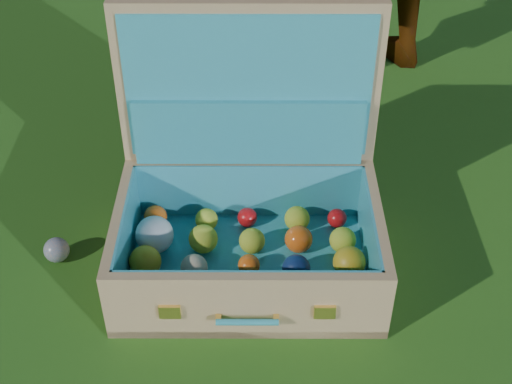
{
  "coord_description": "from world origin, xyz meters",
  "views": [
    {
      "loc": [
        0.31,
        -1.22,
        1.2
      ],
      "look_at": [
        0.04,
        0.0,
        0.18
      ],
      "focal_mm": 50.0,
      "sensor_mm": 36.0,
      "label": 1
    }
  ],
  "objects": [
    {
      "name": "ground",
      "position": [
        0.0,
        0.0,
        0.0
      ],
      "size": [
        60.0,
        60.0,
        0.0
      ],
      "primitive_type": "plane",
      "color": "#215114",
      "rests_on": "ground"
    },
    {
      "name": "stray_ball",
      "position": [
        -0.41,
        -0.13,
        0.03
      ],
      "size": [
        0.06,
        0.06,
        0.06
      ],
      "primitive_type": "sphere",
      "color": "teal",
      "rests_on": "ground"
    },
    {
      "name": "suitcase",
      "position": [
        0.02,
        -0.01,
        0.16
      ],
      "size": [
        0.67,
        0.55,
        0.57
      ],
      "rotation": [
        0.0,
        0.0,
        0.22
      ],
      "color": "tan",
      "rests_on": "ground"
    }
  ]
}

